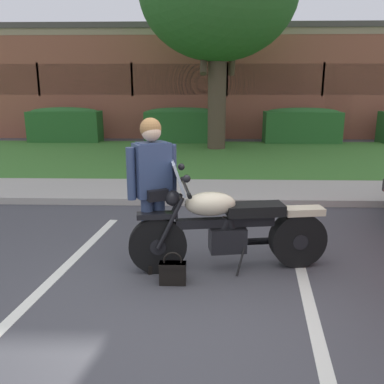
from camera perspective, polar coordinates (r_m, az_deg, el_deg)
name	(u,v)px	position (r m, az deg, el deg)	size (l,w,h in m)	color
ground_plane	(186,299)	(4.19, -0.89, -14.56)	(140.00, 140.00, 0.00)	#424247
curb_strip	(194,201)	(7.21, 0.28, -1.27)	(60.00, 0.20, 0.12)	#ADA89E
concrete_walk	(195,190)	(8.03, 0.43, 0.27)	(60.00, 1.50, 0.08)	#ADA89E
grass_lawn	(198,157)	(11.71, 0.85, 4.84)	(60.00, 6.02, 0.06)	#3D752D
stall_stripe_0	(45,287)	(4.66, -19.65, -12.22)	(0.12, 4.40, 0.01)	silver
stall_stripe_1	(306,291)	(4.49, 15.44, -12.99)	(0.12, 4.40, 0.01)	silver
motorcycle	(236,228)	(4.66, 6.13, -4.92)	(2.24, 0.82, 1.26)	black
rider_person	(153,184)	(4.51, -5.46, 1.09)	(0.51, 0.40, 1.70)	black
handbag	(173,271)	(4.42, -2.67, -10.83)	(0.28, 0.13, 0.36)	black
hedge_left	(65,124)	(15.37, -17.06, 8.92)	(2.47, 0.90, 1.24)	#286028
hedge_center_left	(183,125)	(14.59, -1.30, 9.28)	(2.60, 0.90, 1.24)	#286028
hedge_center_right	(302,125)	(14.96, 14.91, 8.93)	(2.59, 0.90, 1.24)	#286028
brick_building	(221,82)	(21.35, 4.03, 14.85)	(20.76, 11.42, 4.16)	#93513D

